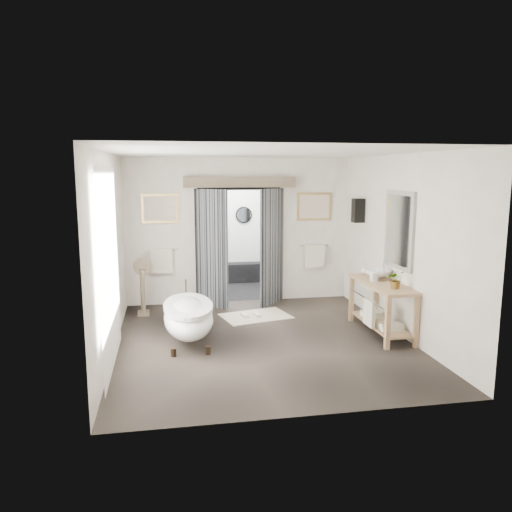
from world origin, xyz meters
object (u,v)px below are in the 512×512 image
(basin, at_px, (378,274))
(clawfoot_tub, at_px, (188,317))
(rug, at_px, (256,316))
(vanity, at_px, (380,304))

(basin, bearing_deg, clawfoot_tub, 179.86)
(rug, bearing_deg, vanity, -35.75)
(vanity, bearing_deg, basin, 78.39)
(clawfoot_tub, height_order, rug, clawfoot_tub)
(rug, xyz_separation_m, basin, (1.88, -1.03, 0.92))
(vanity, distance_m, rug, 2.30)
(vanity, relative_size, basin, 3.46)
(clawfoot_tub, bearing_deg, vanity, -2.66)
(clawfoot_tub, xyz_separation_m, basin, (3.16, 0.14, 0.53))
(clawfoot_tub, relative_size, vanity, 1.06)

